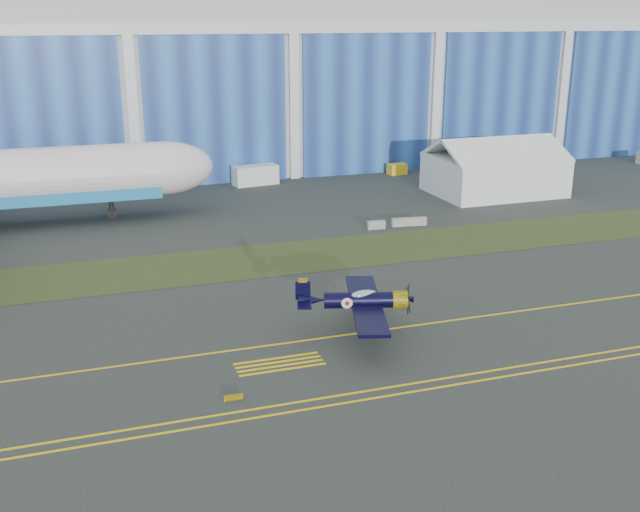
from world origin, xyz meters
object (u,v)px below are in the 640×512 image
object	(u,v)px
warbird	(359,300)
tug	(397,169)
tent	(495,165)
shipping_container	(255,175)

from	to	relation	value
warbird	tug	xyz separation A→B (m)	(26.24, 52.26, -1.95)
tent	warbird	bearing A→B (deg)	-132.81
shipping_container	warbird	bearing A→B (deg)	-103.97
warbird	shipping_container	world-z (taller)	warbird
warbird	tent	bearing A→B (deg)	64.15
tug	tent	bearing A→B (deg)	-70.81
warbird	tug	distance (m)	58.51
tent	shipping_container	bearing A→B (deg)	151.49
shipping_container	tug	bearing A→B (deg)	-8.08
tent	tug	size ratio (longest dim) A/B	6.18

